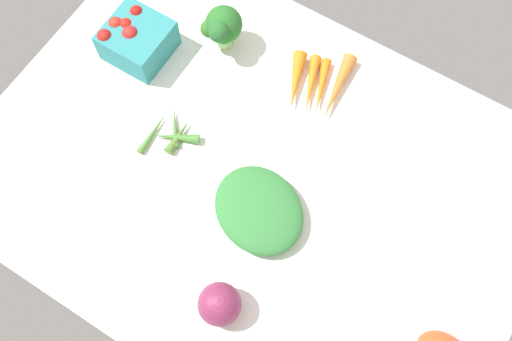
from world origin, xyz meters
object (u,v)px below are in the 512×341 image
object	(u,v)px
berry_basket	(136,39)
red_onion_center	(220,304)
broccoli_head	(222,28)
leafy_greens_clump	(259,210)
carrot_bunch	(317,85)
okra_pile	(172,134)

from	to	relation	value
berry_basket	red_onion_center	world-z (taller)	berry_basket
broccoli_head	red_onion_center	bearing A→B (deg)	122.26
leafy_greens_clump	carrot_bunch	world-z (taller)	leafy_greens_clump
broccoli_head	berry_basket	world-z (taller)	broccoli_head
berry_basket	carrot_bunch	size ratio (longest dim) A/B	0.70
broccoli_head	okra_pile	bearing A→B (deg)	96.55
okra_pile	berry_basket	size ratio (longest dim) A/B	0.97
leafy_greens_clump	broccoli_head	xyz separation A→B (cm)	(25.01, -26.95, 4.12)
carrot_bunch	red_onion_center	size ratio (longest dim) A/B	2.30
broccoli_head	carrot_bunch	size ratio (longest dim) A/B	0.60
carrot_bunch	red_onion_center	distance (cm)	46.80
broccoli_head	berry_basket	bearing A→B (deg)	34.65
okra_pile	carrot_bunch	distance (cm)	30.17
leafy_greens_clump	okra_pile	size ratio (longest dim) A/B	1.53
carrot_bunch	leafy_greens_clump	bearing A→B (deg)	97.88
okra_pile	carrot_bunch	xyz separation A→B (cm)	(-18.51, -23.82, 0.48)
leafy_greens_clump	berry_basket	size ratio (longest dim) A/B	1.49
broccoli_head	carrot_bunch	bearing A→B (deg)	-176.17
red_onion_center	berry_basket	bearing A→B (deg)	-39.41
red_onion_center	leafy_greens_clump	bearing A→B (deg)	-79.66
okra_pile	red_onion_center	bearing A→B (deg)	138.95
leafy_greens_clump	broccoli_head	bearing A→B (deg)	-47.14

